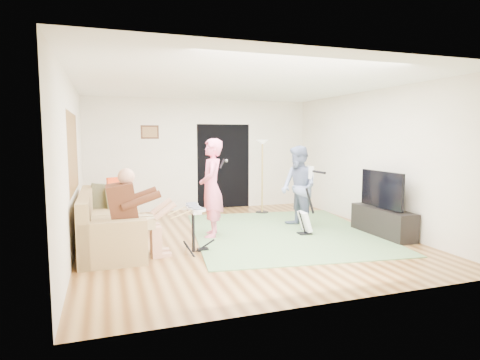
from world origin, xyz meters
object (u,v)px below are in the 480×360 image
at_px(television, 382,189).
at_px(guitarist, 299,187).
at_px(torchiere_lamp, 262,163).
at_px(sofa, 106,230).
at_px(drum_kit, 193,231).
at_px(dining_chair, 120,206).
at_px(guitar_spare, 305,221).
at_px(tv_cabinet, 383,222).
at_px(singer, 212,188).

bearing_deg(television, guitarist, 138.86).
bearing_deg(television, torchiere_lamp, 114.69).
distance_m(sofa, drum_kit, 1.45).
relative_size(drum_kit, dining_chair, 0.79).
bearing_deg(sofa, torchiere_lamp, 29.39).
xyz_separation_m(drum_kit, guitar_spare, (2.18, 0.42, -0.08)).
xyz_separation_m(drum_kit, dining_chair, (-1.00, 2.62, 0.01)).
bearing_deg(television, drum_kit, 178.75).
distance_m(sofa, guitar_spare, 3.49).
height_order(drum_kit, tv_cabinet, drum_kit).
height_order(singer, television, singer).
height_order(singer, tv_cabinet, singer).
distance_m(sofa, singer, 1.92).
distance_m(tv_cabinet, television, 0.60).
distance_m(singer, television, 3.07).
distance_m(singer, tv_cabinet, 3.18).
height_order(singer, torchiere_lamp, singer).
distance_m(guitarist, dining_chair, 3.74).
xyz_separation_m(sofa, torchiere_lamp, (3.51, 1.98, 0.88)).
relative_size(guitarist, torchiere_lamp, 0.94).
relative_size(singer, guitarist, 1.09).
relative_size(drum_kit, singer, 0.42).
height_order(guitar_spare, torchiere_lamp, torchiere_lamp).
relative_size(torchiere_lamp, dining_chair, 1.83).
xyz_separation_m(guitarist, tv_cabinet, (1.20, -1.01, -0.56)).
height_order(tv_cabinet, television, television).
distance_m(singer, guitarist, 1.78).
xyz_separation_m(drum_kit, singer, (0.52, 0.84, 0.56)).
bearing_deg(guitar_spare, guitarist, 76.98).
bearing_deg(sofa, television, -8.68).
distance_m(drum_kit, guitarist, 2.53).
relative_size(singer, dining_chair, 1.87).
relative_size(sofa, singer, 1.28).
bearing_deg(tv_cabinet, guitar_spare, 159.48).
relative_size(sofa, guitar_spare, 2.59).
distance_m(singer, guitar_spare, 1.83).
xyz_separation_m(guitar_spare, dining_chair, (-3.18, 2.20, 0.09)).
xyz_separation_m(singer, guitarist, (1.78, 0.09, -0.07)).
bearing_deg(guitarist, tv_cabinet, 43.50).
bearing_deg(torchiere_lamp, dining_chair, -179.96).
bearing_deg(torchiere_lamp, drum_kit, -130.05).
height_order(drum_kit, guitar_spare, guitar_spare).
height_order(sofa, torchiere_lamp, torchiere_lamp).
relative_size(singer, tv_cabinet, 1.26).
bearing_deg(television, dining_chair, 148.76).
bearing_deg(torchiere_lamp, television, -65.31).
distance_m(guitar_spare, television, 1.49).
bearing_deg(drum_kit, guitar_spare, 10.91).
bearing_deg(drum_kit, tv_cabinet, -1.23).
bearing_deg(guitarist, torchiere_lamp, 176.42).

